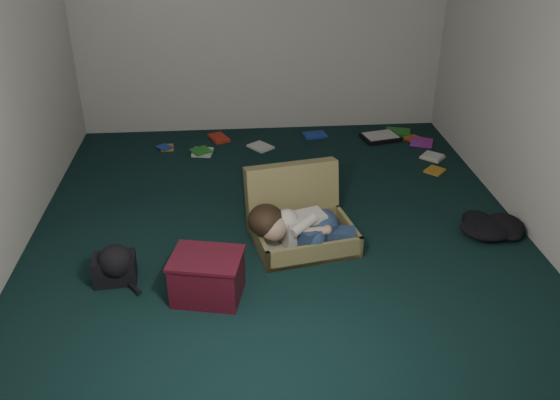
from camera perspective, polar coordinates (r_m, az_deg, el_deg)
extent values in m
plane|color=black|center=(4.89, -0.15, -2.77)|extent=(4.50, 4.50, 0.00)
plane|color=silver|center=(6.54, -1.86, 17.59)|extent=(4.50, 0.00, 4.50)
plane|color=silver|center=(2.31, 4.42, -4.09)|extent=(4.50, 0.00, 4.50)
plane|color=silver|center=(4.93, 24.18, 11.54)|extent=(0.00, 4.50, 4.50)
cube|color=olive|center=(4.62, 2.40, -3.58)|extent=(0.85, 0.67, 0.17)
cube|color=beige|center=(4.64, 2.39, -4.04)|extent=(0.77, 0.60, 0.02)
cube|color=olive|center=(4.82, 1.17, 0.41)|extent=(0.79, 0.37, 0.56)
cube|color=silver|center=(4.54, 2.25, -2.74)|extent=(0.37, 0.28, 0.24)
sphere|color=tan|center=(4.42, -0.62, -2.67)|extent=(0.21, 0.21, 0.21)
ellipsoid|color=black|center=(4.45, -1.36, -1.95)|extent=(0.27, 0.29, 0.24)
ellipsoid|color=navy|center=(4.60, 4.13, -2.38)|extent=(0.25, 0.29, 0.24)
cube|color=navy|center=(4.48, 3.59, -3.41)|extent=(0.31, 0.27, 0.15)
cube|color=navy|center=(4.54, 5.56, -3.47)|extent=(0.27, 0.16, 0.12)
sphere|color=white|center=(4.61, 6.61, -3.30)|extent=(0.12, 0.12, 0.12)
sphere|color=white|center=(4.56, 6.95, -3.90)|extent=(0.11, 0.11, 0.11)
cylinder|color=tan|center=(4.42, 3.48, -3.01)|extent=(0.21, 0.10, 0.07)
cube|color=#4B0F1C|center=(4.09, -6.99, -7.46)|extent=(0.52, 0.44, 0.30)
cube|color=#4B0F1C|center=(4.00, -7.13, -5.58)|extent=(0.54, 0.47, 0.02)
cube|color=black|center=(6.67, 9.63, 5.96)|extent=(0.44, 0.36, 0.05)
cube|color=white|center=(6.66, 9.65, 6.18)|extent=(0.39, 0.32, 0.01)
cube|color=orange|center=(6.47, -10.79, 4.99)|extent=(0.21, 0.16, 0.02)
cube|color=red|center=(6.62, -5.91, 5.90)|extent=(0.26, 0.25, 0.02)
cube|color=white|center=(6.38, -1.89, 5.14)|extent=(0.21, 0.25, 0.02)
cube|color=#1D3EA0|center=(6.68, 3.36, 6.22)|extent=(0.22, 0.25, 0.02)
cube|color=#C44F17|center=(6.73, 9.02, 6.08)|extent=(0.26, 0.25, 0.02)
cube|color=#268725|center=(6.87, 11.28, 6.37)|extent=(0.22, 0.18, 0.02)
cube|color=purple|center=(6.65, 13.46, 5.38)|extent=(0.26, 0.26, 0.02)
cube|color=beige|center=(6.32, 14.46, 4.01)|extent=(0.20, 0.24, 0.02)
cube|color=orange|center=(6.03, 14.68, 2.75)|extent=(0.24, 0.26, 0.02)
cube|color=red|center=(6.73, 13.13, 5.67)|extent=(0.26, 0.24, 0.02)
cube|color=white|center=(6.28, -7.45, 4.52)|extent=(0.24, 0.19, 0.02)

